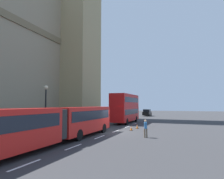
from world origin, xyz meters
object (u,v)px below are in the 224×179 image
Objects in this scene: pedestrian_near_cones at (146,128)px; double_decker_bus at (125,107)px; traffic_cone_middle at (137,126)px; street_lamp at (46,105)px; sedan_lead at (147,113)px; traffic_cone_west at (131,128)px; articulated_bus at (52,122)px.

double_decker_bus is at bearing 24.67° from pedestrian_near_cones.
traffic_cone_middle is at bearing -151.73° from double_decker_bus.
street_lamp is 11.02m from pedestrian_near_cones.
sedan_lead reaches higher than traffic_cone_west.
traffic_cone_middle is (2.03, -0.24, 0.00)m from traffic_cone_west.
pedestrian_near_cones is at bearing -82.28° from street_lamp.
articulated_bus is at bearing 133.75° from pedestrian_near_cones.
traffic_cone_west is at bearing -54.01° from street_lamp.
double_decker_bus is 8.39m from traffic_cone_middle.
traffic_cone_middle is at bearing -17.08° from articulated_bus.
traffic_cone_middle is at bearing -6.83° from traffic_cone_west.
double_decker_bus is at bearing -179.25° from sedan_lead.
traffic_cone_west is at bearing -172.76° from sedan_lead.
articulated_bus is at bearing -134.86° from street_lamp.
double_decker_bus is 16.08× the size of traffic_cone_middle.
street_lamp is (-36.04, 4.23, 2.14)m from sedan_lead.
sedan_lead is 0.83× the size of street_lamp.
double_decker_bus is (19.44, 0.00, 0.96)m from articulated_bus.
articulated_bus is 8.62m from pedestrian_near_cones.
articulated_bus is 31.01× the size of traffic_cone_west.
sedan_lead is 36.35m from street_lamp.
sedan_lead is at bearing -6.69° from street_lamp.
double_decker_bus is at bearing -16.76° from street_lamp.
articulated_bus reaches higher than sedan_lead.
double_decker_bus reaches higher than articulated_bus.
street_lamp reaches higher than articulated_bus.
articulated_bus is 11.03m from traffic_cone_west.
articulated_bus is 1.93× the size of double_decker_bus.
traffic_cone_middle is at bearing -171.76° from sedan_lead.
articulated_bus is 4.09× the size of sedan_lead.
sedan_lead is at bearing 0.39° from articulated_bus.
traffic_cone_middle is 0.34× the size of pedestrian_near_cones.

